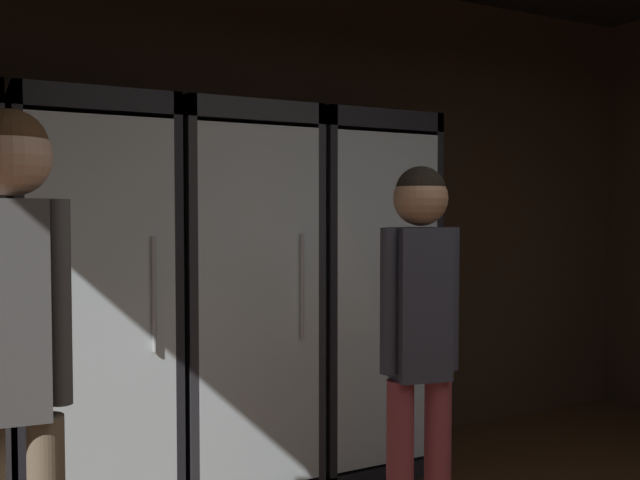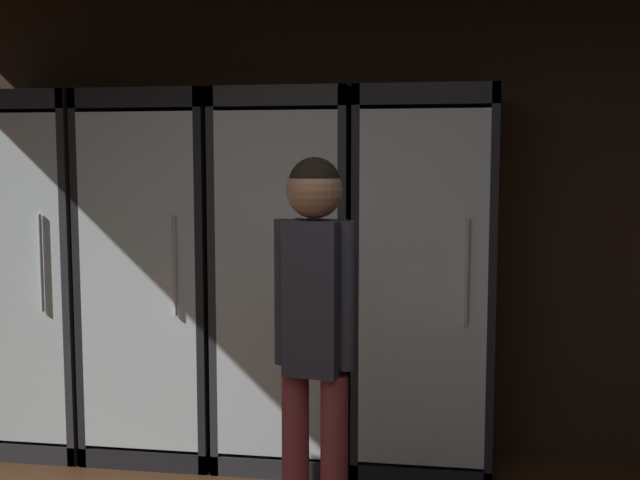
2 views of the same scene
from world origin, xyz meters
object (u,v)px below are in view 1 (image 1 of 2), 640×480
Objects in this scene: cooler_left at (91,313)px; shopper_near at (420,325)px; cooler_center at (235,304)px; cooler_right at (354,296)px; shopper_far at (14,333)px.

cooler_left is 1.22× the size of shopper_near.
cooler_center is 1.00× the size of cooler_right.
cooler_right reaches higher than shopper_far.
shopper_far is at bearing -178.19° from shopper_near.
cooler_right is at bearing 0.01° from cooler_left.
cooler_center is at bearing 47.15° from shopper_far.
shopper_far is at bearing -108.58° from cooler_left.
cooler_left is 1.28m from shopper_far.
cooler_center reaches higher than shopper_near.
cooler_center is 0.71m from cooler_right.
cooler_left is at bearing 71.42° from shopper_far.
shopper_far reaches higher than shopper_near.
cooler_center reaches higher than shopper_far.
cooler_right is 2.19m from shopper_far.
cooler_left is 1.00× the size of cooler_center.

